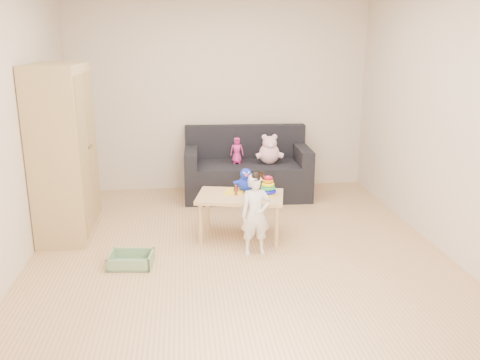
{
  "coord_description": "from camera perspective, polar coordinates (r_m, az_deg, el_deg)",
  "views": [
    {
      "loc": [
        -0.51,
        -4.63,
        2.03
      ],
      "look_at": [
        0.05,
        0.25,
        0.65
      ],
      "focal_mm": 38.0,
      "sensor_mm": 36.0,
      "label": 1
    }
  ],
  "objects": [
    {
      "name": "room",
      "position": [
        4.71,
        -0.26,
        6.79
      ],
      "size": [
        4.5,
        4.5,
        4.5
      ],
      "color": "tan",
      "rests_on": "ground"
    },
    {
      "name": "wardrobe",
      "position": [
        5.57,
        -19.2,
        3.03
      ],
      "size": [
        0.5,
        0.99,
        1.79
      ],
      "primitive_type": "cube",
      "color": "tan",
      "rests_on": "ground"
    },
    {
      "name": "sofa",
      "position": [
        6.68,
        0.81,
        0.04
      ],
      "size": [
        1.64,
        0.87,
        0.45
      ],
      "primitive_type": "cube",
      "rotation": [
        0.0,
        0.0,
        -0.04
      ],
      "color": "black",
      "rests_on": "ground"
    },
    {
      "name": "play_table",
      "position": [
        5.32,
        0.04,
        -4.06
      ],
      "size": [
        0.97,
        0.72,
        0.46
      ],
      "primitive_type": "cube",
      "rotation": [
        0.0,
        0.0,
        -0.21
      ],
      "color": "tan",
      "rests_on": "ground"
    },
    {
      "name": "storage_bin",
      "position": [
        4.83,
        -12.15,
        -8.74
      ],
      "size": [
        0.42,
        0.34,
        0.12
      ],
      "primitive_type": null,
      "rotation": [
        0.0,
        0.0,
        -0.11
      ],
      "color": "gray",
      "rests_on": "ground"
    },
    {
      "name": "toddler",
      "position": [
        4.88,
        1.77,
        -4.0
      ],
      "size": [
        0.29,
        0.2,
        0.77
      ],
      "primitive_type": "imported",
      "rotation": [
        0.0,
        0.0,
        0.05
      ],
      "color": "white",
      "rests_on": "ground"
    },
    {
      "name": "pink_bear",
      "position": [
        6.57,
        3.3,
        3.23
      ],
      "size": [
        0.29,
        0.25,
        0.32
      ],
      "primitive_type": null,
      "rotation": [
        0.0,
        0.0,
        0.02
      ],
      "color": "#F6B5C0",
      "rests_on": "sofa"
    },
    {
      "name": "doll",
      "position": [
        6.56,
        -0.36,
        3.31
      ],
      "size": [
        0.17,
        0.12,
        0.34
      ],
      "primitive_type": "imported",
      "rotation": [
        0.0,
        0.0,
        -0.03
      ],
      "color": "#D72887",
      "rests_on": "sofa"
    },
    {
      "name": "ring_stacker",
      "position": [
        5.24,
        3.16,
        -0.83
      ],
      "size": [
        0.17,
        0.17,
        0.2
      ],
      "color": "#E4E50C",
      "rests_on": "play_table"
    },
    {
      "name": "brown_bottle",
      "position": [
        5.33,
        2.4,
        -0.35
      ],
      "size": [
        0.08,
        0.08,
        0.22
      ],
      "color": "black",
      "rests_on": "play_table"
    },
    {
      "name": "blue_plush",
      "position": [
        5.34,
        0.64,
        0.06
      ],
      "size": [
        0.22,
        0.18,
        0.26
      ],
      "primitive_type": null,
      "rotation": [
        0.0,
        0.0,
        -0.08
      ],
      "color": "#1930E8",
      "rests_on": "play_table"
    },
    {
      "name": "wooden_figure",
      "position": [
        5.23,
        -0.46,
        -1.11
      ],
      "size": [
        0.05,
        0.04,
        0.11
      ],
      "primitive_type": null,
      "rotation": [
        0.0,
        0.0,
        -0.16
      ],
      "color": "maroon",
      "rests_on": "play_table"
    },
    {
      "name": "yellow_book",
      "position": [
        5.34,
        -0.65,
        -1.3
      ],
      "size": [
        0.23,
        0.23,
        0.01
      ],
      "primitive_type": "cube",
      "rotation": [
        0.0,
        0.0,
        -0.23
      ],
      "color": "yellow",
      "rests_on": "play_table"
    }
  ]
}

